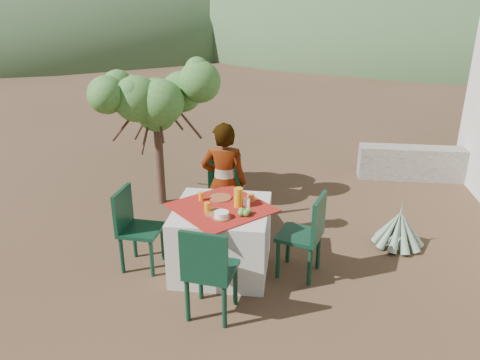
# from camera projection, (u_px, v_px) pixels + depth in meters

# --- Properties ---
(ground) EXTENTS (160.00, 160.00, 0.00)m
(ground) POSITION_uv_depth(u_px,v_px,m) (177.00, 277.00, 5.16)
(ground) COLOR #3C2C1B
(ground) RESTS_ON ground
(table) EXTENTS (1.30, 1.30, 0.76)m
(table) POSITION_uv_depth(u_px,v_px,m) (222.00, 238.00, 5.20)
(table) COLOR silver
(table) RESTS_ON ground
(chair_far) EXTENTS (0.57, 0.57, 0.96)m
(chair_far) POSITION_uv_depth(u_px,v_px,m) (226.00, 188.00, 6.14)
(chair_far) COLOR black
(chair_far) RESTS_ON ground
(chair_near) EXTENTS (0.51, 0.51, 0.97)m
(chair_near) POSITION_uv_depth(u_px,v_px,m) (208.00, 269.00, 4.32)
(chair_near) COLOR black
(chair_near) RESTS_ON ground
(chair_left) EXTENTS (0.46, 0.46, 0.93)m
(chair_left) POSITION_uv_depth(u_px,v_px,m) (134.00, 225.00, 5.19)
(chair_left) COLOR black
(chair_left) RESTS_ON ground
(chair_right) EXTENTS (0.55, 0.55, 0.95)m
(chair_right) POSITION_uv_depth(u_px,v_px,m) (307.00, 232.00, 5.01)
(chair_right) COLOR black
(chair_right) RESTS_ON ground
(person) EXTENTS (0.57, 0.38, 1.52)m
(person) POSITION_uv_depth(u_px,v_px,m) (224.00, 183.00, 5.69)
(person) COLOR #8C6651
(person) RESTS_ON ground
(shrub_tree) EXTENTS (1.57, 1.54, 1.85)m
(shrub_tree) POSITION_uv_depth(u_px,v_px,m) (161.00, 105.00, 6.50)
(shrub_tree) COLOR #4D3326
(shrub_tree) RESTS_ON ground
(agave) EXTENTS (0.63, 0.62, 0.66)m
(agave) POSITION_uv_depth(u_px,v_px,m) (399.00, 229.00, 5.72)
(agave) COLOR gray
(agave) RESTS_ON ground
(stone_wall) EXTENTS (2.60, 0.35, 0.55)m
(stone_wall) POSITION_uv_depth(u_px,v_px,m) (439.00, 164.00, 7.77)
(stone_wall) COLOR gray
(stone_wall) RESTS_ON ground
(hill_near_left) EXTENTS (40.00, 40.00, 16.00)m
(hill_near_left) POSITION_uv_depth(u_px,v_px,m) (42.00, 36.00, 34.91)
(hill_near_left) COLOR #35542F
(hill_near_left) RESTS_ON ground
(hill_near_right) EXTENTS (48.00, 48.00, 20.00)m
(hill_near_right) POSITION_uv_depth(u_px,v_px,m) (439.00, 34.00, 36.93)
(hill_near_right) COLOR #35542F
(hill_near_right) RESTS_ON ground
(hill_far_center) EXTENTS (60.00, 60.00, 24.00)m
(hill_far_center) POSITION_uv_depth(u_px,v_px,m) (256.00, 21.00, 53.55)
(hill_far_center) COLOR slate
(hill_far_center) RESTS_ON ground
(plate_far) EXTENTS (0.25, 0.25, 0.01)m
(plate_far) POSITION_uv_depth(u_px,v_px,m) (220.00, 198.00, 5.26)
(plate_far) COLOR brown
(plate_far) RESTS_ON table
(plate_near) EXTENTS (0.23, 0.23, 0.01)m
(plate_near) POSITION_uv_depth(u_px,v_px,m) (215.00, 213.00, 4.90)
(plate_near) COLOR brown
(plate_near) RESTS_ON table
(glass_far) EXTENTS (0.06, 0.06, 0.09)m
(glass_far) POSITION_uv_depth(u_px,v_px,m) (201.00, 196.00, 5.20)
(glass_far) COLOR orange
(glass_far) RESTS_ON table
(glass_near) EXTENTS (0.06, 0.06, 0.10)m
(glass_near) POSITION_uv_depth(u_px,v_px,m) (207.00, 207.00, 4.93)
(glass_near) COLOR orange
(glass_near) RESTS_ON table
(juice_pitcher) EXTENTS (0.10, 0.10, 0.21)m
(juice_pitcher) POSITION_uv_depth(u_px,v_px,m) (238.00, 197.00, 5.03)
(juice_pitcher) COLOR orange
(juice_pitcher) RESTS_ON table
(bowl_plate) EXTENTS (0.20, 0.20, 0.01)m
(bowl_plate) POSITION_uv_depth(u_px,v_px,m) (222.00, 217.00, 4.81)
(bowl_plate) COLOR brown
(bowl_plate) RESTS_ON table
(white_bowl) EXTENTS (0.15, 0.15, 0.06)m
(white_bowl) POSITION_uv_depth(u_px,v_px,m) (222.00, 214.00, 4.79)
(white_bowl) COLOR white
(white_bowl) RESTS_ON bowl_plate
(jar_left) EXTENTS (0.06, 0.06, 0.09)m
(jar_left) POSITION_uv_depth(u_px,v_px,m) (249.00, 198.00, 5.16)
(jar_left) COLOR orange
(jar_left) RESTS_ON table
(jar_right) EXTENTS (0.06, 0.06, 0.09)m
(jar_right) POSITION_uv_depth(u_px,v_px,m) (252.00, 198.00, 5.17)
(jar_right) COLOR orange
(jar_right) RESTS_ON table
(napkin_holder) EXTENTS (0.08, 0.05, 0.09)m
(napkin_holder) POSITION_uv_depth(u_px,v_px,m) (246.00, 203.00, 5.05)
(napkin_holder) COLOR white
(napkin_holder) RESTS_ON table
(fruit_cluster) EXTENTS (0.14, 0.13, 0.07)m
(fruit_cluster) POSITION_uv_depth(u_px,v_px,m) (244.00, 212.00, 4.86)
(fruit_cluster) COLOR #5A9636
(fruit_cluster) RESTS_ON table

